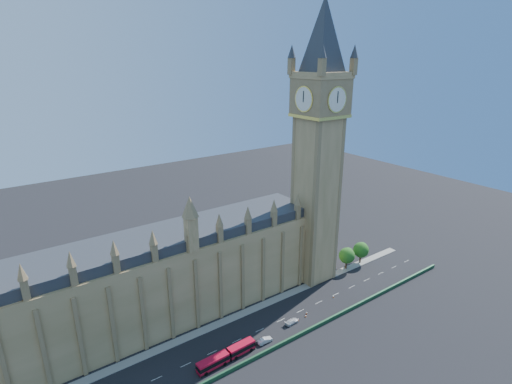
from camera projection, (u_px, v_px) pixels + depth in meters
ground at (249, 335)px, 115.22m from camera, size 400.00×400.00×0.00m
palace_westminster at (133, 287)px, 113.86m from camera, size 120.00×20.00×28.00m
elizabeth_tower at (319, 128)px, 129.55m from camera, size 20.59×20.59×105.00m
bridge_parapet at (267, 351)px, 108.11m from camera, size 160.00×0.60×1.20m
kerb_north at (231, 319)px, 122.50m from camera, size 160.00×3.00×0.16m
tree_east_near at (347, 255)px, 150.07m from camera, size 6.00×6.00×8.50m
tree_east_far at (361, 249)px, 154.50m from camera, size 6.00×6.00×8.50m
red_bus at (227, 356)px, 105.13m from camera, size 17.36×3.20×2.94m
car_grey at (253, 343)px, 111.18m from camera, size 4.12×1.84×1.38m
car_silver at (265, 340)px, 112.06m from camera, size 4.57×1.71×1.49m
car_white at (292, 321)px, 120.16m from camera, size 4.88×2.28×1.38m
cone_a at (306, 316)px, 123.35m from camera, size 0.47×0.47×0.70m
cone_b at (307, 313)px, 124.66m from camera, size 0.58×0.58×0.74m
cone_c at (333, 297)px, 133.29m from camera, size 0.47×0.47×0.67m
cone_d at (298, 319)px, 121.62m from camera, size 0.59×0.59×0.78m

